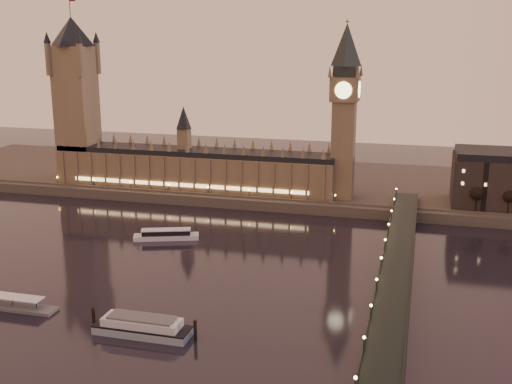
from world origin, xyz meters
The scene contains 11 objects.
ground centered at (0.00, 0.00, 0.00)m, with size 700.00×700.00×0.00m, color black.
far_embankment centered at (30.00, 165.00, 3.00)m, with size 560.00×130.00×6.00m, color #423D35.
palace_of_westminster centered at (-40.12, 120.99, 21.71)m, with size 180.00×26.62×52.00m.
victoria_tower centered at (-120.00, 121.00, 65.79)m, with size 31.68×31.68×118.00m.
big_ben centered at (53.99, 120.99, 63.95)m, with size 17.68×17.68×104.00m.
westminster_bridge centered at (91.61, 0.00, 5.52)m, with size 13.20×260.00×15.30m.
bare_tree_0 centered at (128.23, 109.00, 16.09)m, with size 6.64×6.64×13.50m.
bare_tree_1 centered at (145.17, 109.00, 16.09)m, with size 6.64×6.64×13.50m.
cruise_boat_a centered at (-24.93, 37.94, 2.33)m, with size 33.54×17.76×5.29m.
moored_barge centered at (7.87, -62.71, 3.11)m, with size 40.26×9.94×7.38m.
pontoon_pier centered at (-54.45, -55.27, 1.28)m, with size 44.41×7.40×11.84m.
Camera 1 is at (99.71, -252.51, 105.26)m, focal length 45.00 mm.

